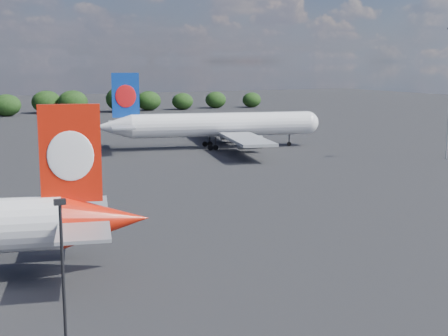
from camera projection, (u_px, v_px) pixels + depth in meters
name	position (u px, v px, depth m)	size (l,w,h in m)	color
china_southern_airliner	(214.00, 125.00, 129.61)	(47.80, 45.72, 15.70)	silver
apron_lamp_post	(64.00, 302.00, 30.26)	(0.55, 0.30, 11.51)	black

